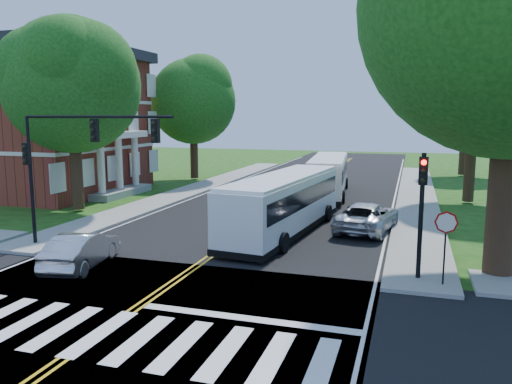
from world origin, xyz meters
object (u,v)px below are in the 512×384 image
at_px(bus_lead, 284,203).
at_px(bus_follow, 328,175).
at_px(dark_sedan, 364,215).
at_px(signal_ne, 422,199).
at_px(hatchback, 82,250).
at_px(suv, 367,217).
at_px(signal_nw, 73,150).

xyz_separation_m(bus_lead, bus_follow, (0.15, 12.67, -0.05)).
bearing_deg(dark_sedan, signal_ne, 107.46).
distance_m(hatchback, suv, 13.77).
distance_m(suv, dark_sedan, 0.69).
distance_m(hatchback, dark_sedan, 14.09).
bearing_deg(dark_sedan, suv, 106.52).
xyz_separation_m(suv, dark_sedan, (-0.20, 0.66, -0.04)).
xyz_separation_m(signal_nw, hatchback, (1.69, -2.04, -3.68)).
height_order(signal_ne, dark_sedan, signal_ne).
bearing_deg(suv, bus_lead, 33.43).
height_order(signal_nw, bus_lead, signal_nw).
bearing_deg(bus_lead, hatchback, 57.99).
height_order(bus_lead, dark_sedan, bus_lead).
xyz_separation_m(signal_nw, dark_sedan, (11.46, 8.12, -3.68)).
height_order(signal_ne, suv, signal_ne).
height_order(signal_ne, hatchback, signal_ne).
bearing_deg(hatchback, bus_lead, -138.82).
height_order(hatchback, dark_sedan, hatchback).
xyz_separation_m(bus_follow, dark_sedan, (3.54, -10.23, -0.79)).
distance_m(signal_ne, bus_follow, 19.39).
bearing_deg(bus_lead, bus_follow, -84.52).
relative_size(signal_nw, dark_sedan, 1.52).
relative_size(signal_nw, bus_follow, 0.65).
height_order(signal_nw, dark_sedan, signal_nw).
relative_size(signal_ne, hatchback, 1.06).
relative_size(bus_lead, bus_follow, 1.04).
bearing_deg(hatchback, suv, -146.99).
bearing_deg(dark_sedan, bus_follow, -71.21).
bearing_deg(dark_sedan, hatchback, 45.83).
xyz_separation_m(signal_ne, dark_sedan, (-2.60, 8.10, -2.27)).
relative_size(suv, dark_sedan, 1.11).
bearing_deg(dark_sedan, bus_lead, 33.15).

